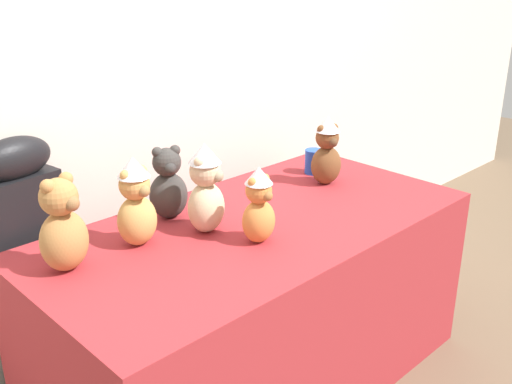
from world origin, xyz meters
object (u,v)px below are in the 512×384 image
Objects in this scene: display_table at (256,305)px; teddy_bear_caramel at (63,227)px; teddy_bear_sand at (206,189)px; party_cup_blue at (314,161)px; teddy_bear_charcoal at (168,185)px; teddy_bear_honey at (136,203)px; teddy_bear_chestnut at (327,151)px; teddy_bear_ginger at (259,206)px; instrument_case at (32,272)px.

teddy_bear_caramel is (-0.67, 0.16, 0.50)m from display_table.
party_cup_blue is (0.74, 0.14, -0.10)m from teddy_bear_sand.
teddy_bear_charcoal is 0.77m from party_cup_blue.
teddy_bear_sand reaches higher than teddy_bear_caramel.
teddy_bear_honey is (-0.41, 0.15, 0.51)m from display_table.
teddy_bear_chestnut is 1.18m from teddy_bear_caramel.
teddy_bear_ginger is (0.31, -0.27, -0.02)m from teddy_bear_honey.
teddy_bear_charcoal is 1.03× the size of teddy_bear_ginger.
party_cup_blue is at bearing 24.72° from teddy_bear_ginger.
teddy_bear_honey is 1.00× the size of teddy_bear_caramel.
teddy_bear_charcoal is at bearing 102.93° from teddy_bear_ginger.
teddy_bear_sand reaches higher than party_cup_blue.
instrument_case is at bearing 113.11° from teddy_bear_honey.
teddy_bear_honey is at bearing 159.98° from display_table.
instrument_case is at bearing 164.19° from party_cup_blue.
teddy_bear_ginger is (0.57, -0.28, -0.01)m from teddy_bear_caramel.
teddy_bear_honey reaches higher than teddy_bear_charcoal.
teddy_bear_sand is (0.23, -0.08, 0.01)m from teddy_bear_honey.
teddy_bear_sand reaches higher than teddy_bear_honey.
display_table is 5.63× the size of teddy_bear_chestnut.
teddy_bear_charcoal is at bearing 75.75° from teddy_bear_sand.
instrument_case is at bearing 67.56° from teddy_bear_caramel.
instrument_case is 0.51m from teddy_bear_caramel.
teddy_bear_honey reaches higher than teddy_bear_caramel.
teddy_bear_sand is at bearing -53.84° from instrument_case.
party_cup_blue is (0.98, 0.06, -0.10)m from teddy_bear_honey.
teddy_bear_caramel is 1.15× the size of teddy_bear_ginger.
teddy_bear_sand is (-0.18, 0.07, 0.52)m from display_table.
teddy_bear_chestnut reaches higher than party_cup_blue.
display_table is 0.67m from teddy_bear_honey.
instrument_case is 9.58× the size of party_cup_blue.
teddy_bear_chestnut is at bearing 17.21° from teddy_bear_ginger.
teddy_bear_sand is 0.50m from teddy_bear_caramel.
teddy_bear_charcoal reaches higher than display_table.
teddy_bear_chestnut is (0.70, -0.18, 0.02)m from teddy_bear_charcoal.
instrument_case is at bearing 168.44° from teddy_bear_charcoal.
instrument_case is at bearing 112.39° from teddy_bear_sand.
display_table is at bearing -159.88° from party_cup_blue.
instrument_case is 3.38× the size of teddy_bear_caramel.
display_table is at bearing -48.35° from instrument_case.
teddy_bear_sand is (-0.68, -0.01, 0.01)m from teddy_bear_chestnut.
display_table is at bearing -26.37° from teddy_bear_honey.
party_cup_blue is at bearing 20.12° from display_table.
teddy_bear_charcoal is at bearing 176.14° from party_cup_blue.
teddy_bear_honey reaches higher than display_table.
display_table is 0.71m from teddy_bear_chestnut.
teddy_bear_honey reaches higher than teddy_bear_ginger.
party_cup_blue is at bearing -10.84° from teddy_bear_sand.
teddy_bear_sand is at bearing -27.47° from teddy_bear_caramel.
instrument_case reaches higher than teddy_bear_charcoal.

